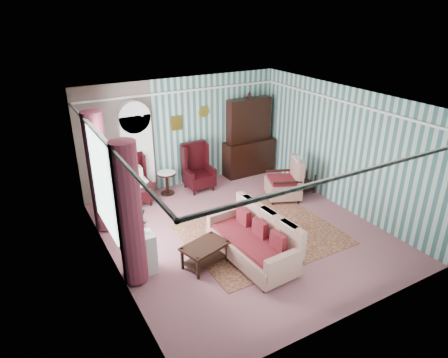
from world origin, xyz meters
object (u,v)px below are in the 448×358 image
nest_table (304,183)px  sofa (252,235)px  wingback_right (199,167)px  dresser_hutch (249,135)px  floral_armchair (283,180)px  plant_stand (140,255)px  wingback_left (134,181)px  round_side_table (167,183)px  seated_woman (134,182)px  coffee_table (205,255)px  bookcase (137,155)px

nest_table → sofa: bearing=-147.1°
wingback_right → dresser_hutch: bearing=8.8°
dresser_hutch → nest_table: dresser_hutch is taller
floral_armchair → plant_stand: bearing=128.7°
wingback_left → round_side_table: bearing=9.5°
seated_woman → nest_table: (4.07, -1.55, -0.32)m
coffee_table → plant_stand: bearing=163.0°
dresser_hutch → round_side_table: dresser_hutch is taller
dresser_hutch → plant_stand: size_ratio=2.95×
coffee_table → round_side_table: bearing=80.3°
coffee_table → floral_armchair: bearing=27.2°
sofa → plant_stand: bearing=68.4°
nest_table → bookcase: bearing=153.1°
round_side_table → coffee_table: round_side_table is taller
bookcase → floral_armchair: bookcase is taller
wingback_left → sofa: 3.61m
floral_armchair → bookcase: bearing=80.7°
wingback_left → round_side_table: (0.90, 0.15, -0.33)m
coffee_table → bookcase: bearing=91.5°
sofa → floral_armchair: 2.85m
wingback_left → plant_stand: wingback_left is taller
wingback_left → nest_table: (4.07, -1.55, -0.35)m
plant_stand → wingback_left: bearing=73.8°
wingback_right → coffee_table: (-1.41, -3.10, -0.40)m
sofa → nest_table: bearing=-60.5°
wingback_left → nest_table: 4.37m
wingback_right → nest_table: (2.32, -1.55, -0.35)m
seated_woman → sofa: seated_woman is taller
bookcase → wingback_right: (1.50, -0.39, -0.50)m
wingback_right → sofa: wingback_right is taller
plant_stand → sofa: size_ratio=0.40×
sofa → coffee_table: size_ratio=2.33×
bookcase → round_side_table: size_ratio=3.73×
dresser_hutch → nest_table: size_ratio=4.37×
plant_stand → coffee_table: bearing=-17.0°
wingback_right → floral_armchair: size_ratio=1.20×
dresser_hutch → coffee_table: dresser_hutch is taller
sofa → dresser_hutch: bearing=-35.4°
wingback_right → round_side_table: 0.92m
bookcase → dresser_hutch: bearing=-2.1°
nest_table → plant_stand: (-4.87, -1.20, 0.13)m
bookcase → plant_stand: 3.39m
wingback_right → seated_woman: wingback_right is taller
dresser_hutch → round_side_table: (-2.60, -0.12, -0.88)m
nest_table → plant_stand: plant_stand is taller
bookcase → sofa: 3.95m
dresser_hutch → wingback_left: dresser_hutch is taller
round_side_table → sofa: bearing=-85.2°
wingback_right → bookcase: bearing=165.4°
round_side_table → plant_stand: bearing=-120.4°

